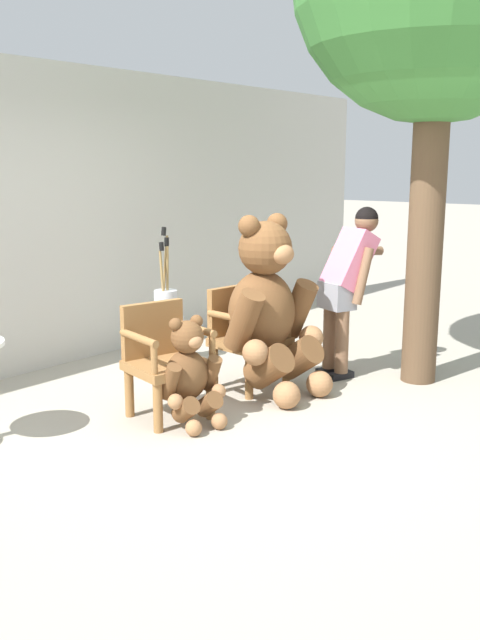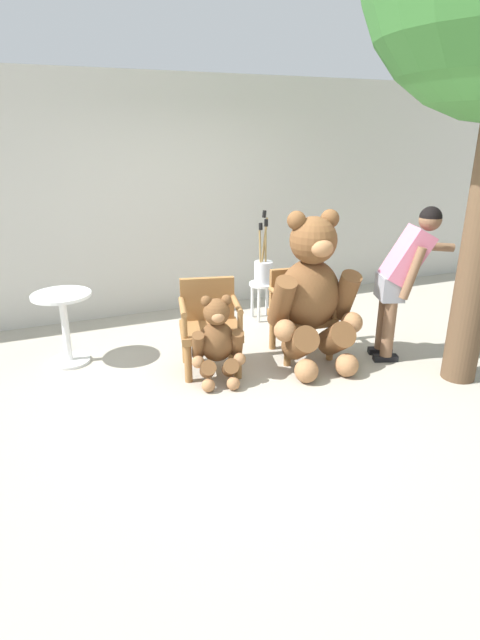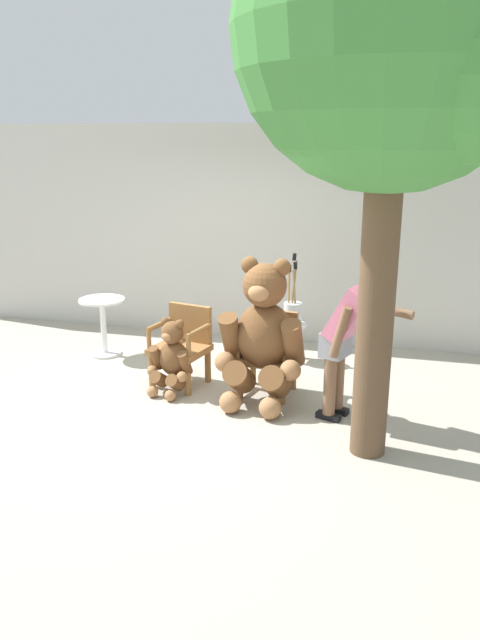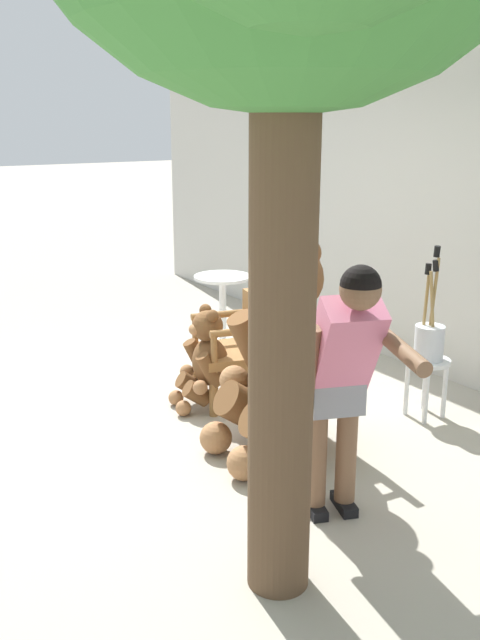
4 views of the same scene
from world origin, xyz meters
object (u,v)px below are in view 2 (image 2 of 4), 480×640
Objects in this scene: person_visitor at (404,271)px; wooden_chair_right at (299,310)px; round_side_table at (65,320)px; white_stool at (263,291)px; brush_bucket at (263,269)px; wooden_chair_left at (210,323)px; teddy_bear_small at (217,340)px; teddy_bear_large at (313,292)px.

wooden_chair_right is at bearing 149.95° from person_visitor.
wooden_chair_right is 1.19× the size of round_side_table.
brush_bucket reaches higher than white_stool.
wooden_chair_left reaches higher than round_side_table.
person_visitor is 3.31× the size of white_stool.
wooden_chair_left is at bearing 85.20° from teddy_bear_small.
wooden_chair_left is 1.47m from white_stool.
teddy_bear_large is (0.96, -0.26, 0.27)m from wooden_chair_left.
person_visitor is at bearing -62.98° from white_stool.
round_side_table is (-3.09, 1.13, -0.46)m from person_visitor.
wooden_chair_right is 1.00× the size of brush_bucket.
white_stool is (1.04, 1.04, -0.11)m from wooden_chair_left.
brush_bucket is at bearing 86.36° from teddy_bear_large.
teddy_bear_large is 0.91m from person_visitor.
brush_bucket is at bearing 117.06° from person_visitor.
person_visitor is (0.85, -0.49, 0.45)m from wooden_chair_right.
teddy_bear_large is 2.08× the size of round_side_table.
round_side_table is at bearing -170.23° from white_stool.
round_side_table is (-2.31, -0.40, 0.09)m from white_stool.
person_visitor reaches higher than brush_bucket.
round_side_table is at bearing 157.99° from teddy_bear_large.
teddy_bear_small is at bearing 173.60° from person_visitor.
teddy_bear_small is (-0.02, -0.28, -0.06)m from wooden_chair_left.
round_side_table is at bearing -170.24° from brush_bucket.
round_side_table is (-2.31, -0.40, -0.18)m from brush_bucket.
teddy_bear_small is (-0.99, -0.28, -0.06)m from wooden_chair_right.
round_side_table is at bearing 159.92° from person_visitor.
person_visitor is (1.84, -0.21, 0.51)m from teddy_bear_small.
white_stool is at bearing 33.18° from brush_bucket.
teddy_bear_large reaches higher than teddy_bear_small.
wooden_chair_right is 1.06× the size of teddy_bear_small.
person_visitor is at bearing -20.08° from round_side_table.
round_side_table reaches higher than white_stool.
teddy_bear_large is (-0.01, -0.26, 0.27)m from wooden_chair_right.
wooden_chair_left is 1.00× the size of brush_bucket.
wooden_chair_right is at bearing -15.91° from round_side_table.
teddy_bear_small is at bearing -94.80° from wooden_chair_left.
person_visitor is (1.82, -0.49, 0.45)m from wooden_chair_left.
wooden_chair_left and wooden_chair_right have the same top height.
wooden_chair_right is 1.05m from brush_bucket.
teddy_bear_small is 1.13× the size of round_side_table.
teddy_bear_large reaches higher than white_stool.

